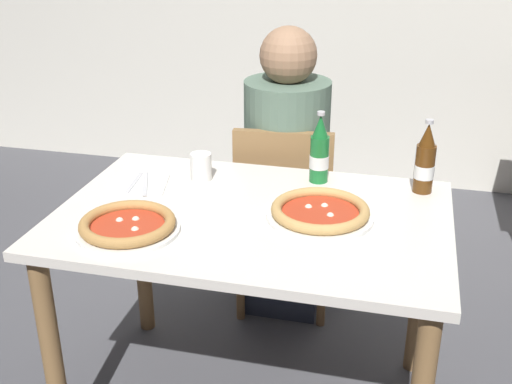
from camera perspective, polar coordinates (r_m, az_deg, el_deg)
dining_table_main at (r=2.01m, az=-0.34°, el=-4.84°), size 1.20×0.80×0.75m
chair_behind_table at (r=2.62m, az=2.56°, el=-1.49°), size 0.44×0.44×0.85m
diner_seated at (r=2.62m, az=2.67°, el=0.99°), size 0.34×0.34×1.21m
pizza_margherita_near at (r=1.88m, az=-11.37°, el=-2.94°), size 0.30×0.30×0.04m
pizza_marinara_far at (r=1.93m, az=5.74°, el=-1.79°), size 0.32×0.32×0.04m
beer_bottle_left at (r=2.17m, az=5.68°, el=3.52°), size 0.07×0.07×0.25m
beer_bottle_center at (r=2.14m, az=14.84°, el=2.61°), size 0.07×0.07×0.25m
napkin_with_cutlery at (r=2.20m, az=-10.31°, el=0.68°), size 0.22×0.22×0.01m
paper_cup at (r=2.20m, az=-4.92°, el=2.27°), size 0.07×0.07×0.09m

